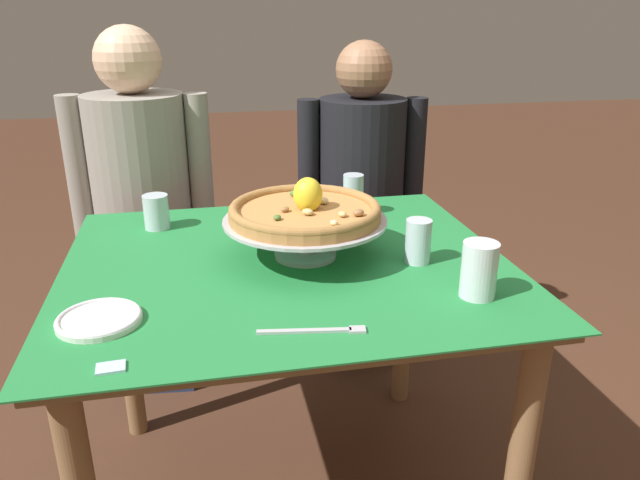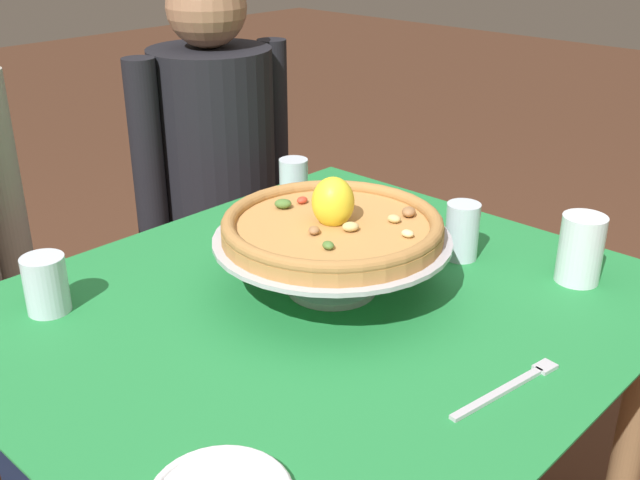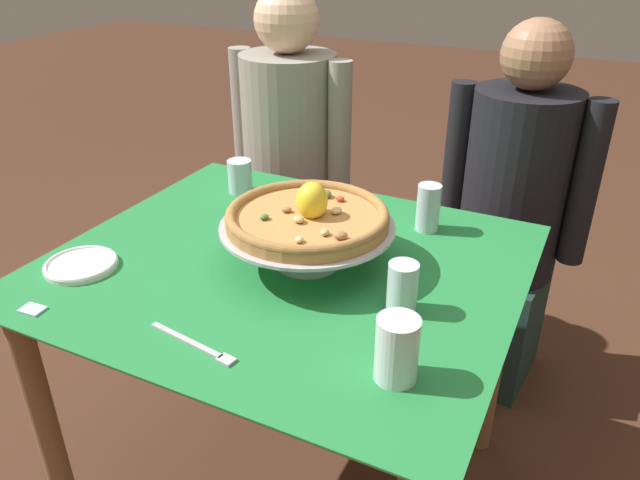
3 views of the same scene
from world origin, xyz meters
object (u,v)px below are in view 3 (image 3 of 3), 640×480
object	(u,v)px
water_glass_front_right	(397,353)
dinner_fork	(196,345)
diner_left	(290,175)
pizza_stand	(307,234)
diner_right	(509,226)
sugar_packet	(33,309)
pizza	(308,216)
water_glass_back_left	(240,178)
side_plate	(81,264)
water_glass_side_right	(402,290)
water_glass_back_right	(428,210)

from	to	relation	value
water_glass_front_right	dinner_fork	world-z (taller)	water_glass_front_right
dinner_fork	diner_left	xyz separation A→B (m)	(-0.41, 1.11, -0.12)
pizza_stand	diner_right	bearing A→B (deg)	64.82
pizza_stand	diner_right	xyz separation A→B (m)	(0.35, 0.74, -0.24)
sugar_packet	diner_right	xyz separation A→B (m)	(0.77, 1.18, -0.16)
water_glass_front_right	sugar_packet	world-z (taller)	water_glass_front_right
pizza	diner_right	size ratio (longest dim) A/B	0.30
water_glass_back_left	dinner_fork	xyz separation A→B (m)	(0.33, -0.67, -0.04)
side_plate	sugar_packet	distance (m)	0.18
water_glass_side_right	side_plate	distance (m)	0.75
water_glass_front_right	water_glass_back_left	size ratio (longest dim) A/B	1.27
water_glass_front_right	water_glass_back_right	xyz separation A→B (m)	(-0.13, 0.59, 0.00)
side_plate	diner_right	size ratio (longest dim) A/B	0.14
side_plate	dinner_fork	size ratio (longest dim) A/B	0.79
water_glass_back_right	diner_right	distance (m)	0.52
water_glass_back_right	side_plate	xyz separation A→B (m)	(-0.66, -0.55, -0.05)
water_glass_back_right	sugar_packet	bearing A→B (deg)	-130.67
sugar_packet	water_glass_side_right	bearing A→B (deg)	26.44
water_glass_back_right	water_glass_back_left	size ratio (longest dim) A/B	1.28
pizza	water_glass_back_left	world-z (taller)	pizza
pizza_stand	pizza	xyz separation A→B (m)	(0.00, 0.00, 0.05)
water_glass_back_left	diner_right	xyz separation A→B (m)	(0.72, 0.45, -0.20)
side_plate	diner_left	size ratio (longest dim) A/B	0.13
water_glass_side_right	diner_right	size ratio (longest dim) A/B	0.09
water_glass_side_right	diner_left	size ratio (longest dim) A/B	0.08
diner_left	water_glass_side_right	bearing A→B (deg)	-48.97
diner_right	pizza_stand	bearing A→B (deg)	-115.18
pizza_stand	water_glass_front_right	distance (m)	0.44
water_glass_front_right	side_plate	world-z (taller)	water_glass_front_right
water_glass_side_right	diner_left	world-z (taller)	diner_left
diner_left	pizza_stand	bearing A→B (deg)	-58.40
pizza_stand	diner_left	bearing A→B (deg)	121.60
pizza	sugar_packet	xyz separation A→B (m)	(-0.42, -0.43, -0.12)
side_plate	dinner_fork	world-z (taller)	side_plate
water_glass_back_left	water_glass_back_right	bearing A→B (deg)	0.29
side_plate	dinner_fork	distance (m)	0.44
water_glass_side_right	water_glass_back_right	bearing A→B (deg)	99.57
water_glass_back_left	side_plate	bearing A→B (deg)	-99.27
pizza_stand	water_glass_side_right	size ratio (longest dim) A/B	3.72
water_glass_side_right	water_glass_back_left	size ratio (longest dim) A/B	1.12
water_glass_back_right	side_plate	distance (m)	0.86
water_glass_front_right	dinner_fork	xyz separation A→B (m)	(-0.37, -0.08, -0.05)
water_glass_front_right	sugar_packet	bearing A→B (deg)	-169.68
water_glass_back_right	water_glass_back_left	xyz separation A→B (m)	(-0.57, -0.00, -0.01)
dinner_fork	diner_right	size ratio (longest dim) A/B	0.17
dinner_fork	side_plate	bearing A→B (deg)	163.56
water_glass_side_right	sugar_packet	world-z (taller)	water_glass_side_right
pizza	sugar_packet	distance (m)	0.62
water_glass_side_right	water_glass_back_left	bearing A→B (deg)	149.27
water_glass_back_right	diner_left	size ratio (longest dim) A/B	0.10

